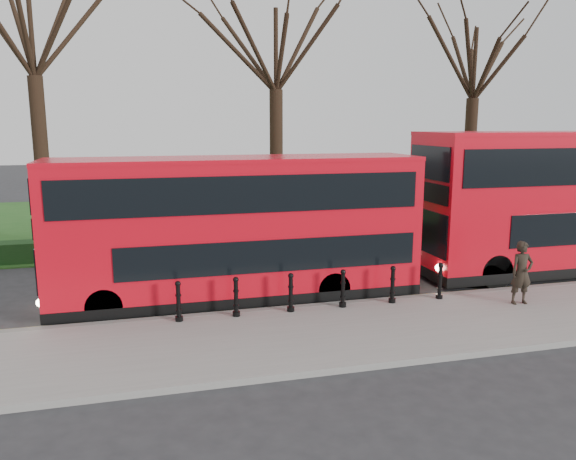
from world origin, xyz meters
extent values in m
plane|color=#28282B|center=(0.00, 0.00, 0.00)|extent=(120.00, 120.00, 0.00)
cube|color=gray|center=(0.00, -3.00, 0.07)|extent=(60.00, 4.00, 0.15)
cube|color=slate|center=(0.00, -1.00, 0.07)|extent=(60.00, 0.25, 0.16)
cube|color=#21521B|center=(0.00, 15.00, 0.03)|extent=(60.00, 18.00, 0.06)
cube|color=black|center=(0.00, 6.80, 0.40)|extent=(60.00, 0.90, 0.80)
cube|color=yellow|center=(0.00, -0.70, 0.01)|extent=(60.00, 0.10, 0.01)
cube|color=yellow|center=(0.00, -0.50, 0.01)|extent=(60.00, 0.10, 0.01)
cylinder|color=black|center=(-8.00, 10.00, 3.48)|extent=(0.60, 0.60, 6.97)
cylinder|color=black|center=(2.00, 10.00, 3.28)|extent=(0.60, 0.60, 6.57)
cylinder|color=black|center=(12.00, 10.00, 3.15)|extent=(0.60, 0.60, 6.30)
cylinder|color=black|center=(-3.29, -1.35, 0.65)|extent=(0.15, 0.15, 1.00)
cylinder|color=black|center=(-1.82, -1.35, 0.65)|extent=(0.15, 0.15, 1.00)
cylinder|color=black|center=(-0.35, -1.35, 0.65)|extent=(0.15, 0.15, 1.00)
cylinder|color=black|center=(1.12, -1.35, 0.65)|extent=(0.15, 0.15, 1.00)
cylinder|color=black|center=(2.59, -1.35, 0.65)|extent=(0.15, 0.15, 1.00)
cylinder|color=black|center=(4.06, -1.35, 0.65)|extent=(0.15, 0.15, 1.00)
cube|color=red|center=(-1.45, 0.41, 2.24)|extent=(10.38, 2.36, 3.82)
cube|color=black|center=(-1.45, 0.41, 0.28)|extent=(10.40, 2.38, 0.28)
cube|color=black|center=(-0.70, -0.78, 1.56)|extent=(8.30, 0.04, 0.90)
cube|color=black|center=(-1.45, -0.78, 3.26)|extent=(9.81, 0.04, 0.99)
cube|color=black|center=(-6.66, 0.41, 2.55)|extent=(0.06, 2.08, 0.52)
cylinder|color=black|center=(-5.13, -0.63, 0.47)|extent=(0.94, 0.28, 0.94)
cylinder|color=black|center=(-5.13, 1.44, 0.47)|extent=(0.94, 0.28, 0.94)
cylinder|color=black|center=(1.10, -0.63, 0.47)|extent=(0.94, 0.28, 0.94)
cylinder|color=black|center=(1.10, 1.44, 0.47)|extent=(0.94, 0.28, 0.94)
cube|color=black|center=(4.73, 0.77, 2.95)|extent=(0.06, 2.41, 0.60)
cylinder|color=black|center=(6.50, -0.44, 0.55)|extent=(1.09, 0.33, 1.09)
cylinder|color=black|center=(6.50, 1.97, 0.55)|extent=(1.09, 0.33, 1.09)
imported|color=black|center=(6.00, -2.33, 1.03)|extent=(0.67, 0.46, 1.77)
camera|label=1|loc=(-4.05, -15.18, 5.11)|focal=35.00mm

